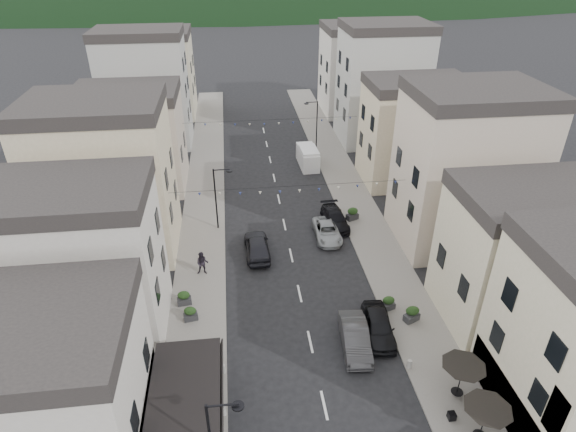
% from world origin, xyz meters
% --- Properties ---
extents(sidewalk_left, '(4.00, 76.00, 0.12)m').
position_xyz_m(sidewalk_left, '(-7.50, 32.00, 0.06)').
color(sidewalk_left, slate).
rests_on(sidewalk_left, ground).
extents(sidewalk_right, '(4.00, 76.00, 0.12)m').
position_xyz_m(sidewalk_right, '(7.50, 32.00, 0.06)').
color(sidewalk_right, slate).
rests_on(sidewalk_right, ground).
extents(boutique_building, '(12.00, 8.00, 8.00)m').
position_xyz_m(boutique_building, '(-15.50, 5.00, 4.00)').
color(boutique_building, beige).
rests_on(boutique_building, ground).
extents(boutique_awning, '(3.77, 7.50, 3.28)m').
position_xyz_m(boutique_awning, '(-7.25, 5.00, 3.11)').
color(boutique_awning, black).
rests_on(boutique_awning, ground).
extents(buildings_row_left, '(10.20, 54.16, 14.00)m').
position_xyz_m(buildings_row_left, '(-14.50, 37.75, 6.12)').
color(buildings_row_left, beige).
rests_on(buildings_row_left, ground).
extents(buildings_row_right, '(10.20, 54.16, 14.50)m').
position_xyz_m(buildings_row_right, '(14.50, 36.59, 6.32)').
color(buildings_row_right, beige).
rests_on(buildings_row_right, ground).
extents(cafe_terrace, '(2.50, 8.10, 2.53)m').
position_xyz_m(cafe_terrace, '(7.70, 2.80, 2.36)').
color(cafe_terrace, black).
rests_on(cafe_terrace, ground).
extents(streetlamp_left_far, '(1.70, 0.56, 6.00)m').
position_xyz_m(streetlamp_left_far, '(-5.82, 26.00, 3.70)').
color(streetlamp_left_far, black).
rests_on(streetlamp_left_far, ground).
extents(streetlamp_right_far, '(1.70, 0.56, 6.00)m').
position_xyz_m(streetlamp_right_far, '(5.82, 44.00, 3.70)').
color(streetlamp_right_far, black).
rests_on(streetlamp_right_far, ground).
extents(bollards, '(11.66, 10.26, 0.60)m').
position_xyz_m(bollards, '(0.00, 5.50, 0.42)').
color(bollards, gray).
rests_on(bollards, ground).
extents(bunting_near, '(19.00, 0.28, 0.62)m').
position_xyz_m(bunting_near, '(0.00, 22.00, 5.65)').
color(bunting_near, black).
rests_on(bunting_near, ground).
extents(bunting_far, '(19.00, 0.28, 0.62)m').
position_xyz_m(bunting_far, '(0.00, 38.00, 5.65)').
color(bunting_far, black).
rests_on(bunting_far, ground).
extents(parked_car_a, '(2.27, 4.78, 1.58)m').
position_xyz_m(parked_car_a, '(4.60, 11.11, 0.79)').
color(parked_car_a, black).
rests_on(parked_car_a, ground).
extents(parked_car_b, '(2.03, 4.83, 1.55)m').
position_xyz_m(parked_car_b, '(2.80, 10.24, 0.78)').
color(parked_car_b, '#363639').
rests_on(parked_car_b, ground).
extents(parked_car_c, '(2.18, 4.70, 1.30)m').
position_xyz_m(parked_car_c, '(3.49, 23.36, 0.65)').
color(parked_car_c, '#94989C').
rests_on(parked_car_c, ground).
extents(parked_car_d, '(2.19, 4.94, 1.41)m').
position_xyz_m(parked_car_d, '(4.60, 25.34, 0.71)').
color(parked_car_d, black).
rests_on(parked_car_d, ground).
extents(parked_car_e, '(2.13, 4.97, 1.67)m').
position_xyz_m(parked_car_e, '(-2.80, 21.50, 0.84)').
color(parked_car_e, black).
rests_on(parked_car_e, ground).
extents(delivery_van, '(2.10, 4.91, 2.32)m').
position_xyz_m(delivery_van, '(4.20, 38.77, 1.14)').
color(delivery_van, white).
rests_on(delivery_van, ground).
extents(pedestrian_a, '(0.74, 0.60, 1.78)m').
position_xyz_m(pedestrian_a, '(-8.80, 8.45, 1.01)').
color(pedestrian_a, black).
rests_on(pedestrian_a, sidewalk_left).
extents(pedestrian_b, '(1.02, 0.84, 1.97)m').
position_xyz_m(pedestrian_b, '(-7.23, 19.22, 1.10)').
color(pedestrian_b, black).
rests_on(pedestrian_b, sidewalk_left).
extents(planter_la, '(1.05, 0.70, 1.08)m').
position_xyz_m(planter_la, '(-7.93, 14.00, 0.65)').
color(planter_la, '#292A2C').
rests_on(planter_la, sidewalk_left).
extents(planter_lb, '(1.06, 0.67, 1.12)m').
position_xyz_m(planter_lb, '(-8.47, 15.72, 0.66)').
color(planter_lb, '#2B2A2D').
rests_on(planter_lb, sidewalk_left).
extents(planter_ra, '(1.22, 0.98, 1.20)m').
position_xyz_m(planter_ra, '(7.27, 12.07, 0.70)').
color(planter_ra, '#303033').
rests_on(planter_ra, sidewalk_right).
extents(planter_rb, '(1.09, 0.79, 1.09)m').
position_xyz_m(planter_rb, '(6.00, 13.42, 0.65)').
color(planter_rb, '#2F2F32').
rests_on(planter_rb, sidewalk_right).
extents(planter_rc, '(1.25, 0.99, 1.24)m').
position_xyz_m(planter_rc, '(6.42, 26.00, 0.72)').
color(planter_rc, '#28282A').
rests_on(planter_rc, sidewalk_right).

